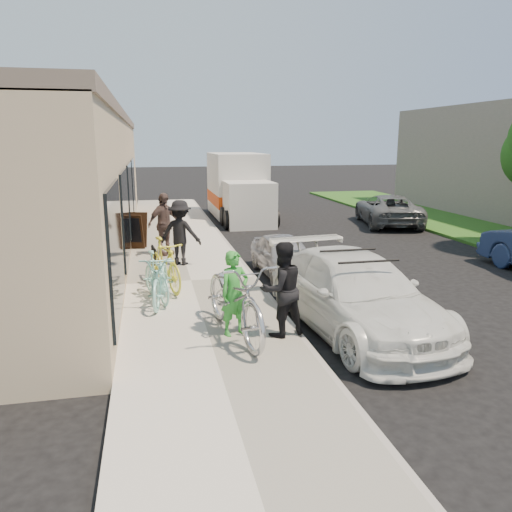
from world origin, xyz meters
TOP-DOWN VIEW (x-y plane):
  - ground at (0.00, 0.00)m, footprint 120.00×120.00m
  - sidewalk at (-2.00, 3.00)m, footprint 3.00×34.00m
  - curb at (-0.45, 3.00)m, footprint 0.12×34.00m
  - storefront at (-5.24, 7.99)m, footprint 3.60×20.00m
  - bike_rack at (-2.84, 3.28)m, footprint 0.11×0.57m
  - sandwich_board at (-3.38, 7.04)m, footprint 0.82×0.83m
  - sedan_white at (0.69, -0.44)m, footprint 2.42×4.95m
  - sedan_silver at (0.43, 3.49)m, footprint 1.35×3.15m
  - moving_truck at (1.02, 13.33)m, footprint 2.22×5.82m
  - far_car_gray at (6.73, 10.35)m, footprint 3.04×4.86m
  - tandem_bike at (-1.55, -0.62)m, footprint 1.34×2.69m
  - woman_rider at (-1.55, -0.56)m, footprint 0.62×0.52m
  - man_standing at (-0.78, -0.76)m, footprint 0.93×0.80m
  - cruiser_bike_a at (-2.82, 1.67)m, footprint 0.89×1.72m
  - cruiser_bike_b at (-2.73, 1.49)m, footprint 0.95×2.01m
  - cruiser_bike_c at (-2.61, 2.41)m, footprint 1.09×1.97m
  - bystander_a at (-2.12, 4.65)m, footprint 1.29×1.06m
  - bystander_b at (-2.51, 5.94)m, footprint 1.12×0.97m

SIDE VIEW (x-z plane):
  - ground at x=0.00m, z-range 0.00..0.00m
  - curb at x=-0.45m, z-range 0.00..0.13m
  - sidewalk at x=-2.00m, z-range 0.00..0.15m
  - sedan_silver at x=0.43m, z-range 0.00..1.06m
  - far_car_gray at x=6.73m, z-range 0.00..1.25m
  - bike_rack at x=-2.84m, z-range 0.23..1.03m
  - cruiser_bike_a at x=-2.82m, z-range 0.15..1.15m
  - cruiser_bike_b at x=-2.73m, z-range 0.15..1.17m
  - sedan_white at x=0.69m, z-range -0.02..1.40m
  - sandwich_board at x=-3.38m, z-range 0.16..1.24m
  - cruiser_bike_c at x=-2.61m, z-range 0.15..1.29m
  - tandem_bike at x=-1.55m, z-range 0.15..1.50m
  - woman_rider at x=-1.55m, z-range 0.15..1.61m
  - man_standing at x=-0.78m, z-range 0.15..1.78m
  - bystander_a at x=-2.12m, z-range 0.15..1.88m
  - bystander_b at x=-2.51m, z-range 0.15..1.95m
  - moving_truck at x=1.02m, z-range -0.16..2.69m
  - storefront at x=-5.24m, z-range 0.01..4.24m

